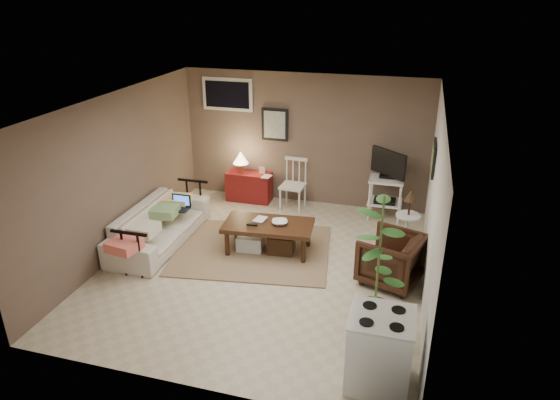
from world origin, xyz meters
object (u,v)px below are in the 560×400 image
(sofa, at_px, (159,219))
(tv_stand, at_px, (386,183))
(spindle_chair, at_px, (293,186))
(side_table, at_px, (409,214))
(armchair, at_px, (391,257))
(coffee_table, at_px, (268,235))
(red_console, at_px, (248,184))
(potted_plant, at_px, (379,262))
(stove, at_px, (379,350))

(sofa, bearing_deg, tv_stand, -60.44)
(spindle_chair, bearing_deg, side_table, -27.53)
(tv_stand, distance_m, armchair, 2.11)
(coffee_table, xyz_separation_m, red_console, (-0.94, 1.82, 0.05))
(coffee_table, bearing_deg, tv_stand, 46.86)
(potted_plant, bearing_deg, stove, -81.17)
(spindle_chair, distance_m, potted_plant, 3.71)
(red_console, distance_m, potted_plant, 4.34)
(sofa, xyz_separation_m, potted_plant, (3.50, -1.34, 0.54))
(tv_stand, bearing_deg, armchair, -83.12)
(coffee_table, bearing_deg, red_console, 117.25)
(side_table, relative_size, potted_plant, 0.56)
(coffee_table, height_order, spindle_chair, spindle_chair)
(spindle_chair, xyz_separation_m, potted_plant, (1.80, -3.21, 0.51))
(red_console, relative_size, stove, 1.16)
(spindle_chair, xyz_separation_m, tv_stand, (1.65, 0.03, 0.22))
(side_table, height_order, potted_plant, potted_plant)
(red_console, xyz_separation_m, armchair, (2.80, -2.17, 0.05))
(tv_stand, bearing_deg, side_table, -69.27)
(red_console, relative_size, spindle_chair, 1.04)
(armchair, xyz_separation_m, potted_plant, (-0.10, -1.16, 0.56))
(spindle_chair, bearing_deg, coffee_table, -88.84)
(side_table, xyz_separation_m, stove, (-0.14, -2.96, -0.21))
(coffee_table, distance_m, side_table, 2.15)
(red_console, xyz_separation_m, spindle_chair, (0.90, -0.13, 0.10))
(tv_stand, height_order, potted_plant, potted_plant)
(coffee_table, height_order, side_table, side_table)
(side_table, relative_size, armchair, 1.29)
(coffee_table, relative_size, red_console, 1.44)
(coffee_table, relative_size, potted_plant, 0.78)
(armchair, height_order, potted_plant, potted_plant)
(stove, bearing_deg, red_console, 124.22)
(stove, bearing_deg, spindle_chair, 115.53)
(armchair, relative_size, potted_plant, 0.44)
(tv_stand, bearing_deg, stove, -86.09)
(red_console, distance_m, spindle_chair, 0.92)
(stove, bearing_deg, side_table, 87.25)
(sofa, distance_m, spindle_chair, 2.52)
(red_console, height_order, stove, red_console)
(tv_stand, relative_size, potted_plant, 0.70)
(red_console, bearing_deg, tv_stand, -2.17)
(red_console, height_order, spindle_chair, red_console)
(spindle_chair, height_order, side_table, side_table)
(coffee_table, height_order, stove, stove)
(spindle_chair, relative_size, armchair, 1.20)
(coffee_table, distance_m, potted_plant, 2.42)
(potted_plant, height_order, stove, potted_plant)
(tv_stand, distance_m, stove, 4.08)
(armchair, bearing_deg, sofa, -74.76)
(red_console, height_order, side_table, side_table)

